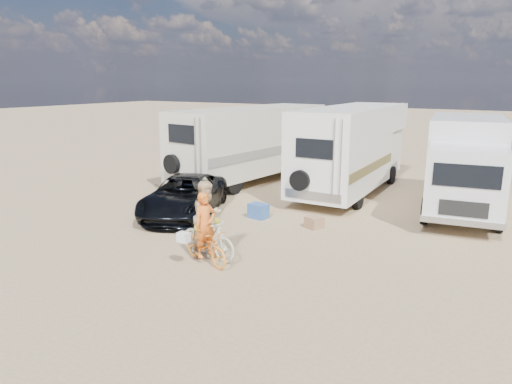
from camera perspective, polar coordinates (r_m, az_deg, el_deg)
The scene contains 11 objects.
ground at distance 13.29m, azimuth 0.75°, elevation -6.49°, with size 140.00×140.00×0.00m, color tan.
rv_main at distance 19.54m, azimuth 11.64°, elevation 5.01°, with size 2.43×8.04×3.50m, color silver, non-canonical shape.
rv_left at distance 21.47m, azimuth -0.67°, elevation 5.80°, with size 2.58×8.51×3.34m, color silver, non-canonical shape.
box_truck at distance 17.71m, azimuth 24.12°, elevation 2.87°, with size 2.40×6.62×3.27m, color silver, non-canonical shape.
dark_suv at distance 16.28m, azimuth -8.76°, elevation -0.45°, with size 2.19×4.76×1.32m, color black.
bike_man at distance 11.98m, azimuth -6.16°, elevation -6.54°, with size 0.60×1.73×0.91m, color orange.
bike_woman at distance 12.24m, azimuth -5.90°, elevation -5.62°, with size 0.51×1.82×1.09m, color beige.
rider_man at distance 11.85m, azimuth -6.21°, elevation -4.83°, with size 0.60×0.40×1.66m, color orange.
rider_woman at distance 12.12m, azimuth -5.94°, elevation -3.83°, with size 0.92×0.72×1.89m, color #D9B781.
cooler at distance 15.75m, azimuth 0.29°, elevation -2.32°, with size 0.62×0.45×0.49m, color #2F569C.
crate at distance 14.82m, azimuth 7.12°, elevation -3.70°, with size 0.46×0.46×0.37m, color #926949.
Camera 1 is at (6.16, -10.86, 4.54)m, focal length 32.74 mm.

